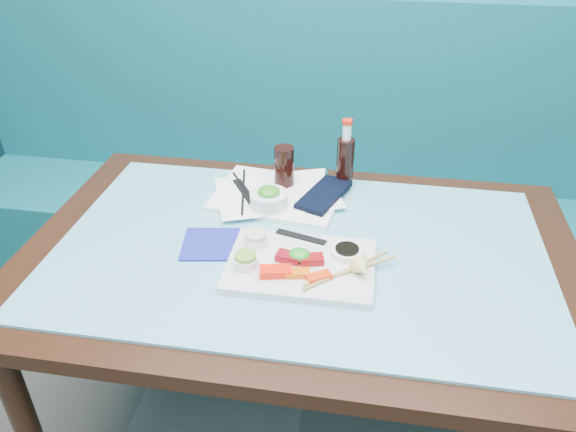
% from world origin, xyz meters
% --- Properties ---
extents(booth_bench, '(3.00, 0.56, 1.17)m').
position_xyz_m(booth_bench, '(0.00, 2.29, 0.37)').
color(booth_bench, '#0F5B64').
rests_on(booth_bench, ground).
extents(dining_table, '(1.40, 0.90, 0.75)m').
position_xyz_m(dining_table, '(0.00, 1.45, 0.67)').
color(dining_table, black).
rests_on(dining_table, ground).
extents(glass_top, '(1.22, 0.76, 0.01)m').
position_xyz_m(glass_top, '(0.00, 1.45, 0.75)').
color(glass_top, '#60ADC0').
rests_on(glass_top, dining_table).
extents(sashimi_plate, '(0.35, 0.25, 0.02)m').
position_xyz_m(sashimi_plate, '(0.02, 1.36, 0.77)').
color(sashimi_plate, silver).
rests_on(sashimi_plate, glass_top).
extents(salmon_left, '(0.08, 0.05, 0.02)m').
position_xyz_m(salmon_left, '(-0.03, 1.31, 0.78)').
color(salmon_left, '#FF1F0A').
rests_on(salmon_left, sashimi_plate).
extents(salmon_mid, '(0.06, 0.04, 0.01)m').
position_xyz_m(salmon_mid, '(0.02, 1.31, 0.78)').
color(salmon_mid, '#F05C09').
rests_on(salmon_mid, sashimi_plate).
extents(salmon_right, '(0.06, 0.05, 0.01)m').
position_xyz_m(salmon_right, '(0.07, 1.31, 0.78)').
color(salmon_right, '#FC3B0A').
rests_on(salmon_right, sashimi_plate).
extents(tuna_left, '(0.06, 0.04, 0.02)m').
position_xyz_m(tuna_left, '(-0.01, 1.37, 0.79)').
color(tuna_left, maroon).
rests_on(tuna_left, sashimi_plate).
extents(tuna_right, '(0.06, 0.05, 0.02)m').
position_xyz_m(tuna_right, '(0.04, 1.37, 0.78)').
color(tuna_right, maroon).
rests_on(tuna_right, sashimi_plate).
extents(seaweed_garnish, '(0.06, 0.05, 0.03)m').
position_xyz_m(seaweed_garnish, '(0.01, 1.37, 0.79)').
color(seaweed_garnish, '#218F21').
rests_on(seaweed_garnish, sashimi_plate).
extents(ramekin_wasabi, '(0.07, 0.07, 0.02)m').
position_xyz_m(ramekin_wasabi, '(-0.11, 1.33, 0.79)').
color(ramekin_wasabi, white).
rests_on(ramekin_wasabi, sashimi_plate).
extents(wasabi_fill, '(0.06, 0.06, 0.01)m').
position_xyz_m(wasabi_fill, '(-0.11, 1.33, 0.81)').
color(wasabi_fill, '#68A234').
rests_on(wasabi_fill, ramekin_wasabi).
extents(ramekin_ginger, '(0.07, 0.07, 0.02)m').
position_xyz_m(ramekin_ginger, '(-0.10, 1.42, 0.79)').
color(ramekin_ginger, white).
rests_on(ramekin_ginger, sashimi_plate).
extents(ginger_fill, '(0.07, 0.07, 0.01)m').
position_xyz_m(ginger_fill, '(-0.10, 1.42, 0.80)').
color(ginger_fill, beige).
rests_on(ginger_fill, ramekin_ginger).
extents(soy_dish, '(0.10, 0.10, 0.02)m').
position_xyz_m(soy_dish, '(0.12, 1.41, 0.78)').
color(soy_dish, white).
rests_on(soy_dish, sashimi_plate).
extents(soy_fill, '(0.07, 0.07, 0.01)m').
position_xyz_m(soy_fill, '(0.12, 1.41, 0.79)').
color(soy_fill, black).
rests_on(soy_fill, soy_dish).
extents(lemon_wedge, '(0.06, 0.06, 0.05)m').
position_xyz_m(lemon_wedge, '(0.16, 1.33, 0.80)').
color(lemon_wedge, '#EEDB71').
rests_on(lemon_wedge, sashimi_plate).
extents(chopstick_sleeve, '(0.13, 0.05, 0.00)m').
position_xyz_m(chopstick_sleeve, '(0.00, 1.47, 0.78)').
color(chopstick_sleeve, black).
rests_on(chopstick_sleeve, sashimi_plate).
extents(wooden_chopstick_a, '(0.19, 0.18, 0.01)m').
position_xyz_m(wooden_chopstick_a, '(0.13, 1.35, 0.78)').
color(wooden_chopstick_a, tan).
rests_on(wooden_chopstick_a, sashimi_plate).
extents(wooden_chopstick_b, '(0.21, 0.15, 0.01)m').
position_xyz_m(wooden_chopstick_b, '(0.14, 1.35, 0.78)').
color(wooden_chopstick_b, tan).
rests_on(wooden_chopstick_b, sashimi_plate).
extents(serving_tray, '(0.38, 0.31, 0.01)m').
position_xyz_m(serving_tray, '(-0.10, 1.69, 0.76)').
color(serving_tray, white).
rests_on(serving_tray, glass_top).
extents(paper_placemat, '(0.41, 0.35, 0.00)m').
position_xyz_m(paper_placemat, '(-0.10, 1.69, 0.77)').
color(paper_placemat, white).
rests_on(paper_placemat, serving_tray).
extents(seaweed_bowl, '(0.11, 0.11, 0.04)m').
position_xyz_m(seaweed_bowl, '(-0.11, 1.61, 0.79)').
color(seaweed_bowl, white).
rests_on(seaweed_bowl, serving_tray).
extents(seaweed_salad, '(0.06, 0.06, 0.03)m').
position_xyz_m(seaweed_salad, '(-0.11, 1.61, 0.82)').
color(seaweed_salad, '#308F21').
rests_on(seaweed_salad, seaweed_bowl).
extents(cola_glass, '(0.06, 0.06, 0.12)m').
position_xyz_m(cola_glass, '(-0.09, 1.74, 0.83)').
color(cola_glass, black).
rests_on(cola_glass, serving_tray).
extents(navy_pouch, '(0.15, 0.22, 0.02)m').
position_xyz_m(navy_pouch, '(0.03, 1.69, 0.78)').
color(navy_pouch, black).
rests_on(navy_pouch, serving_tray).
extents(fork, '(0.02, 0.08, 0.01)m').
position_xyz_m(fork, '(0.03, 1.79, 0.78)').
color(fork, white).
rests_on(fork, serving_tray).
extents(black_chopstick_a, '(0.06, 0.26, 0.01)m').
position_xyz_m(black_chopstick_a, '(-0.20, 1.68, 0.77)').
color(black_chopstick_a, black).
rests_on(black_chopstick_a, serving_tray).
extents(black_chopstick_b, '(0.13, 0.21, 0.01)m').
position_xyz_m(black_chopstick_b, '(-0.19, 1.68, 0.77)').
color(black_chopstick_b, black).
rests_on(black_chopstick_b, serving_tray).
extents(tray_sleeve, '(0.10, 0.14, 0.00)m').
position_xyz_m(tray_sleeve, '(-0.20, 1.68, 0.77)').
color(tray_sleeve, black).
rests_on(tray_sleeve, serving_tray).
extents(cola_bottle_body, '(0.07, 0.07, 0.15)m').
position_xyz_m(cola_bottle_body, '(0.08, 1.79, 0.83)').
color(cola_bottle_body, black).
rests_on(cola_bottle_body, glass_top).
extents(cola_bottle_neck, '(0.03, 0.03, 0.05)m').
position_xyz_m(cola_bottle_neck, '(0.08, 1.79, 0.93)').
color(cola_bottle_neck, white).
rests_on(cola_bottle_neck, cola_bottle_body).
extents(cola_bottle_cap, '(0.03, 0.03, 0.01)m').
position_xyz_m(cola_bottle_cap, '(0.08, 1.79, 0.96)').
color(cola_bottle_cap, red).
rests_on(cola_bottle_cap, cola_bottle_neck).
extents(blue_napkin, '(0.16, 0.16, 0.01)m').
position_xyz_m(blue_napkin, '(-0.22, 1.42, 0.76)').
color(blue_napkin, navy).
rests_on(blue_napkin, glass_top).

